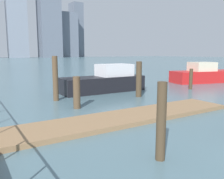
% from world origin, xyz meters
% --- Properties ---
extents(ground_plane, '(300.00, 300.00, 0.00)m').
position_xyz_m(ground_plane, '(0.00, 20.00, 0.00)').
color(ground_plane, slate).
extents(floating_dock, '(11.01, 2.00, 0.18)m').
position_xyz_m(floating_dock, '(2.00, 9.55, 0.09)').
color(floating_dock, '#93704C').
rests_on(floating_dock, ground_plane).
extents(dock_piling_0, '(0.25, 0.25, 2.04)m').
position_xyz_m(dock_piling_0, '(0.81, 6.02, 1.02)').
color(dock_piling_0, '#473826').
rests_on(dock_piling_0, ground_plane).
extents(dock_piling_2, '(0.31, 0.31, 2.58)m').
position_xyz_m(dock_piling_2, '(1.05, 14.95, 1.29)').
color(dock_piling_2, brown).
rests_on(dock_piling_2, ground_plane).
extents(dock_piling_3, '(0.35, 0.35, 1.61)m').
position_xyz_m(dock_piling_3, '(1.29, 12.48, 0.80)').
color(dock_piling_3, brown).
rests_on(dock_piling_3, ground_plane).
extents(dock_piling_4, '(0.36, 0.36, 2.23)m').
position_xyz_m(dock_piling_4, '(5.91, 13.40, 1.11)').
color(dock_piling_4, '#473826').
rests_on(dock_piling_4, ground_plane).
extents(dock_piling_5, '(0.26, 0.26, 1.57)m').
position_xyz_m(dock_piling_5, '(11.27, 13.80, 0.79)').
color(dock_piling_5, '#473826').
rests_on(dock_piling_5, ground_plane).
extents(moored_boat_0, '(6.10, 2.09, 1.95)m').
position_xyz_m(moored_boat_0, '(5.19, 16.39, 0.74)').
color(moored_boat_0, black).
rests_on(moored_boat_0, ground_plane).
extents(moored_boat_3, '(6.78, 3.60, 1.91)m').
position_xyz_m(moored_boat_3, '(15.92, 16.12, 0.70)').
color(moored_boat_3, red).
rests_on(moored_boat_3, ground_plane).
extents(skyline_tower_5, '(13.09, 12.49, 47.69)m').
position_xyz_m(skyline_tower_5, '(44.52, 154.98, 23.85)').
color(skyline_tower_5, slate).
rests_on(skyline_tower_5, ground_plane).
extents(skyline_tower_6, '(12.23, 9.69, 30.23)m').
position_xyz_m(skyline_tower_6, '(59.18, 160.68, 15.12)').
color(skyline_tower_6, slate).
rests_on(skyline_tower_6, ground_plane).
extents(skyline_tower_7, '(8.06, 10.62, 39.67)m').
position_xyz_m(skyline_tower_7, '(70.44, 171.86, 19.84)').
color(skyline_tower_7, slate).
rests_on(skyline_tower_7, ground_plane).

